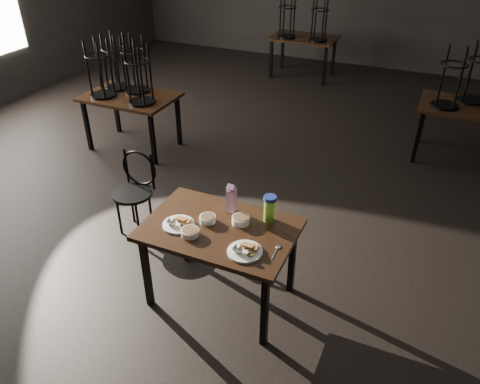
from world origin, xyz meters
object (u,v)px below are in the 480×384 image
at_px(bentwood_chair, 135,186).
at_px(water_bottle, 270,208).
at_px(main_table, 220,235).
at_px(juice_carton, 231,199).

bearing_deg(bentwood_chair, water_bottle, -13.80).
xyz_separation_m(main_table, juice_carton, (-0.01, 0.25, 0.20)).
distance_m(juice_carton, water_bottle, 0.33).
distance_m(main_table, water_bottle, 0.45).
distance_m(water_bottle, bentwood_chair, 1.63).
bearing_deg(main_table, bentwood_chair, 154.83).
relative_size(juice_carton, water_bottle, 1.13).
height_order(water_bottle, bentwood_chair, water_bottle).
bearing_deg(juice_carton, water_bottle, 0.08).
bearing_deg(juice_carton, main_table, -87.87).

